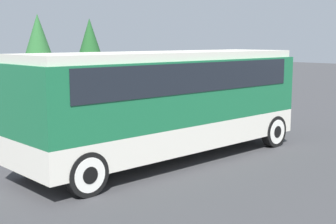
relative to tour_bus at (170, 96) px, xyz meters
The scene contains 5 objects.
ground_plane 1.92m from the tour_bus, behind, with size 120.00×120.00×0.00m, color #38383A.
tour_bus is the anchor object (origin of this frame).
parked_car_mid 6.16m from the tour_bus, 67.33° to the left, with size 4.59×1.97×1.34m.
tree_left 25.74m from the tour_bus, 70.32° to the left, with size 2.72×2.72×5.60m.
tree_right 20.36m from the tour_bus, 62.60° to the left, with size 2.23×2.23×5.07m.
Camera 1 is at (-9.28, -9.85, 3.50)m, focal length 50.00 mm.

